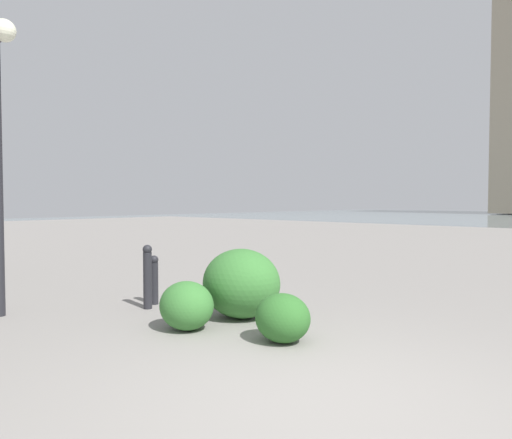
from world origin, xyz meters
name	(u,v)px	position (x,y,z in m)	size (l,w,h in m)	color
bollard_near	(148,275)	(3.62, -0.96, 0.47)	(0.13, 0.13, 0.90)	#232328
bollard_mid	(154,279)	(3.80, -1.19, 0.38)	(0.13, 0.13, 0.72)	#232328
shrub_low	(241,283)	(2.30, -1.48, 0.45)	(1.05, 0.95, 0.90)	#387533
shrub_round	(187,306)	(2.37, -0.63, 0.29)	(0.67, 0.61, 0.57)	#387533
shrub_wide	(283,318)	(1.23, -1.01, 0.26)	(0.62, 0.56, 0.52)	#2D6628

